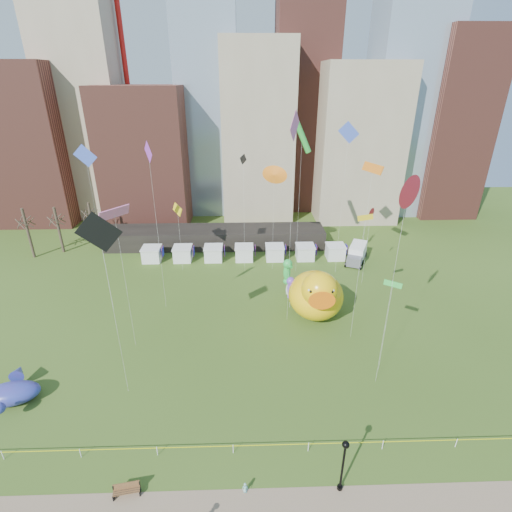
{
  "coord_description": "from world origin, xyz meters",
  "views": [
    {
      "loc": [
        1.15,
        -21.25,
        27.23
      ],
      "look_at": [
        2.17,
        11.47,
        12.0
      ],
      "focal_mm": 27.0,
      "sensor_mm": 36.0,
      "label": 1
    }
  ],
  "objects_px": {
    "seahorse_green": "(287,270)",
    "box_truck": "(357,253)",
    "small_duck": "(297,289)",
    "park_bench": "(126,489)",
    "seahorse_purple": "(291,286)",
    "big_duck": "(316,294)",
    "whale_inflatable": "(11,392)",
    "lamppost": "(344,460)",
    "toddler": "(245,488)"
  },
  "relations": [
    {
      "from": "seahorse_green",
      "to": "box_truck",
      "type": "height_order",
      "value": "seahorse_green"
    },
    {
      "from": "lamppost",
      "to": "box_truck",
      "type": "relative_size",
      "value": 0.76
    },
    {
      "from": "seahorse_purple",
      "to": "lamppost",
      "type": "bearing_deg",
      "value": -81.36
    },
    {
      "from": "big_duck",
      "to": "seahorse_green",
      "type": "height_order",
      "value": "big_duck"
    },
    {
      "from": "big_duck",
      "to": "toddler",
      "type": "bearing_deg",
      "value": -108.38
    },
    {
      "from": "big_duck",
      "to": "lamppost",
      "type": "distance_m",
      "value": 22.35
    },
    {
      "from": "seahorse_green",
      "to": "seahorse_purple",
      "type": "bearing_deg",
      "value": -110.26
    },
    {
      "from": "lamppost",
      "to": "toddler",
      "type": "relative_size",
      "value": 5.72
    },
    {
      "from": "big_duck",
      "to": "seahorse_purple",
      "type": "relative_size",
      "value": 2.12
    },
    {
      "from": "big_duck",
      "to": "toddler",
      "type": "height_order",
      "value": "big_duck"
    },
    {
      "from": "small_duck",
      "to": "toddler",
      "type": "height_order",
      "value": "small_duck"
    },
    {
      "from": "seahorse_green",
      "to": "box_truck",
      "type": "relative_size",
      "value": 0.83
    },
    {
      "from": "whale_inflatable",
      "to": "seahorse_purple",
      "type": "bearing_deg",
      "value": 16.04
    },
    {
      "from": "big_duck",
      "to": "small_duck",
      "type": "xyz_separation_m",
      "value": [
        -1.76,
        4.27,
        -1.77
      ]
    },
    {
      "from": "small_duck",
      "to": "box_truck",
      "type": "bearing_deg",
      "value": 66.24
    },
    {
      "from": "seahorse_purple",
      "to": "park_bench",
      "type": "distance_m",
      "value": 28.41
    },
    {
      "from": "seahorse_purple",
      "to": "box_truck",
      "type": "height_order",
      "value": "seahorse_purple"
    },
    {
      "from": "seahorse_purple",
      "to": "seahorse_green",
      "type": "bearing_deg",
      "value": 99.15
    },
    {
      "from": "lamppost",
      "to": "toddler",
      "type": "bearing_deg",
      "value": 180.0
    },
    {
      "from": "seahorse_green",
      "to": "lamppost",
      "type": "xyz_separation_m",
      "value": [
        1.09,
        -27.52,
        -0.88
      ]
    },
    {
      "from": "seahorse_green",
      "to": "small_duck",
      "type": "bearing_deg",
      "value": -60.06
    },
    {
      "from": "seahorse_green",
      "to": "lamppost",
      "type": "relative_size",
      "value": 1.1
    },
    {
      "from": "seahorse_green",
      "to": "seahorse_purple",
      "type": "height_order",
      "value": "seahorse_green"
    },
    {
      "from": "whale_inflatable",
      "to": "lamppost",
      "type": "distance_m",
      "value": 29.87
    },
    {
      "from": "big_duck",
      "to": "lamppost",
      "type": "xyz_separation_m",
      "value": [
        -1.98,
        -22.26,
        -0.23
      ]
    },
    {
      "from": "seahorse_purple",
      "to": "park_bench",
      "type": "height_order",
      "value": "seahorse_purple"
    },
    {
      "from": "park_bench",
      "to": "big_duck",
      "type": "bearing_deg",
      "value": 42.81
    },
    {
      "from": "seahorse_purple",
      "to": "toddler",
      "type": "distance_m",
      "value": 25.29
    },
    {
      "from": "whale_inflatable",
      "to": "box_truck",
      "type": "relative_size",
      "value": 0.98
    },
    {
      "from": "small_duck",
      "to": "big_duck",
      "type": "bearing_deg",
      "value": -47.28
    },
    {
      "from": "lamppost",
      "to": "whale_inflatable",
      "type": "bearing_deg",
      "value": 161.69
    },
    {
      "from": "lamppost",
      "to": "seahorse_purple",
      "type": "bearing_deg",
      "value": 92.22
    },
    {
      "from": "whale_inflatable",
      "to": "lamppost",
      "type": "xyz_separation_m",
      "value": [
        28.29,
        -9.36,
        2.03
      ]
    },
    {
      "from": "small_duck",
      "to": "whale_inflatable",
      "type": "distance_m",
      "value": 33.29
    },
    {
      "from": "seahorse_green",
      "to": "park_bench",
      "type": "height_order",
      "value": "seahorse_green"
    },
    {
      "from": "whale_inflatable",
      "to": "box_truck",
      "type": "bearing_deg",
      "value": 23.08
    },
    {
      "from": "lamppost",
      "to": "small_duck",
      "type": "bearing_deg",
      "value": 89.53
    },
    {
      "from": "small_duck",
      "to": "park_bench",
      "type": "distance_m",
      "value": 30.7
    },
    {
      "from": "park_bench",
      "to": "small_duck",
      "type": "bearing_deg",
      "value": 50.33
    },
    {
      "from": "box_truck",
      "to": "seahorse_purple",
      "type": "bearing_deg",
      "value": -107.38
    },
    {
      "from": "seahorse_green",
      "to": "box_truck",
      "type": "xyz_separation_m",
      "value": [
        12.6,
        10.65,
        -2.57
      ]
    },
    {
      "from": "small_duck",
      "to": "lamppost",
      "type": "relative_size",
      "value": 0.94
    },
    {
      "from": "small_duck",
      "to": "park_bench",
      "type": "bearing_deg",
      "value": -100.15
    },
    {
      "from": "big_duck",
      "to": "seahorse_purple",
      "type": "xyz_separation_m",
      "value": [
        -2.92,
        2.17,
        -0.14
      ]
    },
    {
      "from": "big_duck",
      "to": "box_truck",
      "type": "xyz_separation_m",
      "value": [
        9.53,
        15.91,
        -1.92
      ]
    },
    {
      "from": "seahorse_purple",
      "to": "whale_inflatable",
      "type": "relative_size",
      "value": 0.69
    },
    {
      "from": "seahorse_purple",
      "to": "lamppost",
      "type": "distance_m",
      "value": 24.45
    },
    {
      "from": "whale_inflatable",
      "to": "toddler",
      "type": "xyz_separation_m",
      "value": [
        21.41,
        -9.36,
        -0.56
      ]
    },
    {
      "from": "box_truck",
      "to": "lamppost",
      "type": "bearing_deg",
      "value": -81.97
    },
    {
      "from": "big_duck",
      "to": "seahorse_green",
      "type": "xyz_separation_m",
      "value": [
        -3.07,
        5.26,
        0.65
      ]
    }
  ]
}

